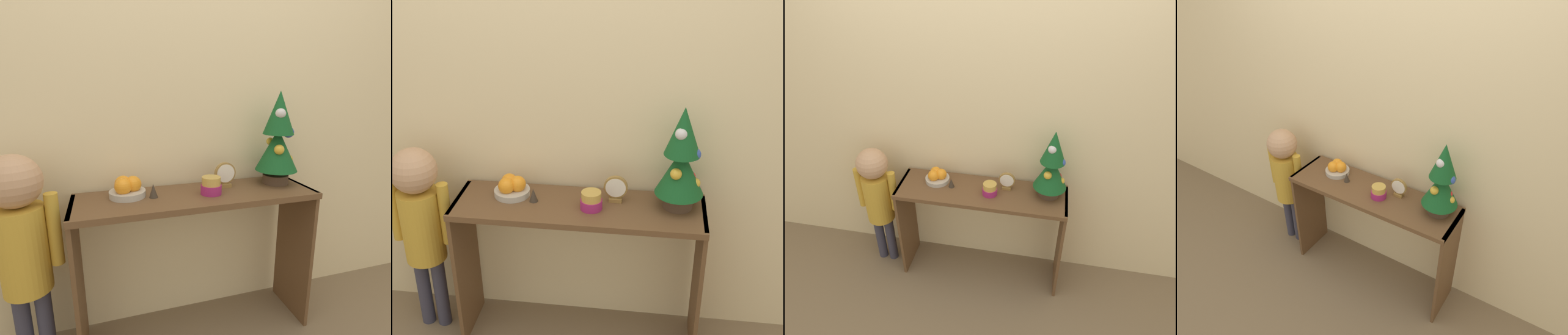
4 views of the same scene
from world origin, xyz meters
TOP-DOWN VIEW (x-y plane):
  - ground_plane at (0.00, 0.00)m, footprint 12.00×12.00m
  - back_wall at (0.00, 0.40)m, footprint 7.00×0.05m
  - console_table at (0.00, 0.18)m, footprint 1.19×0.36m
  - mini_tree at (0.46, 0.22)m, footprint 0.22×0.22m
  - fruit_bowl at (-0.33, 0.24)m, footprint 0.17×0.17m
  - singing_bowl at (0.06, 0.16)m, footprint 0.10×0.10m
  - desk_clock at (0.17, 0.24)m, footprint 0.11×0.04m
  - figurine at (-0.22, 0.19)m, footprint 0.04×0.04m
  - child_figure at (-0.79, 0.16)m, footprint 0.32×0.22m

SIDE VIEW (x-z plane):
  - ground_plane at x=0.00m, z-range 0.00..0.00m
  - console_table at x=0.00m, z-range 0.21..1.00m
  - child_figure at x=-0.79m, z-range 0.16..1.20m
  - figurine at x=-0.22m, z-range 0.79..0.86m
  - singing_bowl at x=0.06m, z-range 0.79..0.88m
  - fruit_bowl at x=-0.33m, z-range 0.79..0.89m
  - desk_clock at x=0.17m, z-range 0.79..0.93m
  - mini_tree at x=0.46m, z-range 0.79..1.28m
  - back_wall at x=0.00m, z-range 0.00..2.50m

